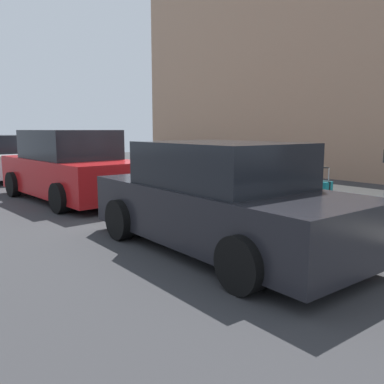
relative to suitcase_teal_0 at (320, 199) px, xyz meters
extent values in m
plane|color=#333335|center=(3.00, 0.80, -0.47)|extent=(40.00, 40.00, 0.00)
cube|color=#ADA89E|center=(3.00, -1.70, -0.40)|extent=(18.00, 5.00, 0.14)
cube|color=#0F606B|center=(0.00, 0.00, 0.00)|extent=(0.38, 0.27, 0.66)
cube|color=black|center=(0.00, 0.00, 0.00)|extent=(0.37, 0.07, 0.67)
cylinder|color=gray|center=(-0.15, -0.01, 0.45)|extent=(0.02, 0.02, 0.25)
cylinder|color=gray|center=(0.15, 0.01, 0.45)|extent=(0.02, 0.02, 0.25)
cylinder|color=black|center=(0.00, 0.00, 0.58)|extent=(0.30, 0.05, 0.02)
cylinder|color=black|center=(-0.16, -0.01, -0.31)|extent=(0.05, 0.02, 0.04)
cylinder|color=black|center=(0.16, 0.01, -0.31)|extent=(0.05, 0.02, 0.04)
cube|color=black|center=(0.47, -0.06, -0.08)|extent=(0.47, 0.26, 0.51)
cube|color=black|center=(0.47, -0.06, -0.08)|extent=(0.46, 0.08, 0.52)
cylinder|color=gray|center=(0.27, -0.08, 0.30)|extent=(0.02, 0.02, 0.26)
cylinder|color=gray|center=(0.66, -0.05, 0.30)|extent=(0.02, 0.02, 0.26)
cylinder|color=black|center=(0.47, -0.06, 0.43)|extent=(0.39, 0.06, 0.02)
cylinder|color=black|center=(0.26, -0.08, -0.31)|extent=(0.05, 0.02, 0.04)
cylinder|color=black|center=(0.67, -0.04, -0.31)|extent=(0.05, 0.02, 0.04)
cube|color=navy|center=(0.98, 0.09, -0.06)|extent=(0.46, 0.25, 0.54)
cube|color=black|center=(0.98, 0.09, -0.06)|extent=(0.46, 0.05, 0.55)
cylinder|color=gray|center=(0.78, 0.09, 0.36)|extent=(0.02, 0.02, 0.30)
cylinder|color=gray|center=(1.17, 0.09, 0.36)|extent=(0.02, 0.02, 0.30)
cylinder|color=black|center=(0.98, 0.09, 0.51)|extent=(0.39, 0.03, 0.02)
cylinder|color=black|center=(0.77, 0.09, -0.31)|extent=(0.04, 0.02, 0.04)
cylinder|color=black|center=(1.18, 0.09, -0.31)|extent=(0.04, 0.02, 0.04)
cube|color=red|center=(1.45, -0.01, -0.02)|extent=(0.39, 0.23, 0.62)
cube|color=black|center=(1.45, -0.01, -0.02)|extent=(0.39, 0.04, 0.63)
cylinder|color=gray|center=(1.29, -0.01, 0.44)|extent=(0.02, 0.02, 0.32)
cylinder|color=gray|center=(1.61, -0.01, 0.44)|extent=(0.02, 0.02, 0.32)
cylinder|color=black|center=(1.45, -0.01, 0.60)|extent=(0.32, 0.03, 0.02)
cylinder|color=black|center=(1.28, -0.01, -0.31)|extent=(0.04, 0.02, 0.04)
cylinder|color=black|center=(1.62, -0.01, -0.31)|extent=(0.04, 0.02, 0.04)
cube|color=#59601E|center=(1.90, -0.02, -0.04)|extent=(0.40, 0.24, 0.58)
cube|color=black|center=(1.90, -0.02, -0.04)|extent=(0.40, 0.06, 0.59)
cylinder|color=gray|center=(1.73, -0.02, 0.27)|extent=(0.02, 0.02, 0.04)
cylinder|color=gray|center=(2.06, -0.03, 0.27)|extent=(0.02, 0.02, 0.04)
cylinder|color=black|center=(1.90, -0.02, 0.29)|extent=(0.34, 0.04, 0.02)
cylinder|color=black|center=(1.72, -0.02, -0.31)|extent=(0.04, 0.02, 0.04)
cylinder|color=black|center=(2.07, -0.03, -0.31)|extent=(0.04, 0.02, 0.04)
cube|color=#9EA0A8|center=(2.36, 0.02, -0.04)|extent=(0.43, 0.26, 0.58)
cube|color=black|center=(2.36, 0.02, -0.04)|extent=(0.43, 0.06, 0.60)
cylinder|color=gray|center=(2.18, 0.03, 0.27)|extent=(0.02, 0.02, 0.04)
cylinder|color=gray|center=(2.54, 0.02, 0.27)|extent=(0.02, 0.02, 0.04)
cylinder|color=black|center=(2.36, 0.02, 0.29)|extent=(0.36, 0.04, 0.02)
cylinder|color=black|center=(2.18, 0.03, -0.31)|extent=(0.04, 0.02, 0.04)
cylinder|color=black|center=(2.55, 0.02, -0.31)|extent=(0.04, 0.02, 0.04)
cube|color=maroon|center=(2.85, -0.04, 0.00)|extent=(0.45, 0.23, 0.65)
cube|color=black|center=(2.85, -0.04, 0.00)|extent=(0.44, 0.08, 0.67)
cylinder|color=gray|center=(2.66, -0.02, 0.48)|extent=(0.02, 0.02, 0.31)
cylinder|color=gray|center=(3.03, -0.06, 0.48)|extent=(0.02, 0.02, 0.31)
cylinder|color=black|center=(2.85, -0.04, 0.63)|extent=(0.37, 0.06, 0.02)
cylinder|color=black|center=(2.66, -0.02, -0.31)|extent=(0.05, 0.02, 0.04)
cylinder|color=black|center=(3.04, -0.06, -0.31)|extent=(0.05, 0.02, 0.04)
cube|color=#0F606B|center=(3.29, 0.01, 0.00)|extent=(0.35, 0.25, 0.66)
cube|color=black|center=(3.29, 0.01, 0.00)|extent=(0.35, 0.05, 0.67)
cylinder|color=gray|center=(3.15, 0.02, 0.43)|extent=(0.02, 0.02, 0.21)
cylinder|color=gray|center=(3.43, 0.01, 0.43)|extent=(0.02, 0.02, 0.21)
cylinder|color=black|center=(3.29, 0.01, 0.53)|extent=(0.28, 0.03, 0.02)
cylinder|color=black|center=(3.15, 0.02, -0.31)|extent=(0.04, 0.02, 0.04)
cylinder|color=black|center=(3.44, 0.01, -0.31)|extent=(0.04, 0.02, 0.04)
cube|color=black|center=(3.70, 0.02, -0.01)|extent=(0.37, 0.27, 0.63)
cube|color=black|center=(3.70, 0.02, -0.01)|extent=(0.37, 0.06, 0.65)
cylinder|color=gray|center=(3.55, 0.03, 0.40)|extent=(0.02, 0.02, 0.19)
cylinder|color=gray|center=(3.85, 0.02, 0.40)|extent=(0.02, 0.02, 0.19)
cylinder|color=black|center=(3.70, 0.02, 0.49)|extent=(0.30, 0.04, 0.02)
cylinder|color=black|center=(3.55, 0.03, -0.31)|extent=(0.04, 0.02, 0.04)
cylinder|color=black|center=(3.86, 0.02, -0.31)|extent=(0.04, 0.02, 0.04)
cylinder|color=#D89E0C|center=(4.41, 0.01, 0.00)|extent=(0.20, 0.20, 0.67)
sphere|color=#D89E0C|center=(4.41, 0.01, 0.39)|extent=(0.21, 0.21, 0.21)
cylinder|color=#D89E0C|center=(4.56, 0.01, 0.04)|extent=(0.09, 0.10, 0.09)
cylinder|color=#D89E0C|center=(4.26, 0.01, 0.04)|extent=(0.09, 0.10, 0.09)
cylinder|color=#333338|center=(5.17, 0.16, 0.06)|extent=(0.15, 0.15, 0.78)
cube|color=black|center=(-0.01, 2.50, 0.08)|extent=(4.42, 1.86, 0.76)
cube|color=black|center=(-0.01, 2.50, 0.77)|extent=(2.32, 1.67, 0.62)
cylinder|color=black|center=(1.37, 3.36, -0.15)|extent=(0.64, 0.23, 0.64)
cylinder|color=black|center=(1.32, 1.58, -0.15)|extent=(0.64, 0.23, 0.64)
cylinder|color=black|center=(-1.35, 3.43, -0.15)|extent=(0.64, 0.23, 0.64)
cylinder|color=black|center=(-1.39, 1.65, -0.15)|extent=(0.64, 0.23, 0.64)
cube|color=#AD1619|center=(5.42, 2.50, 0.13)|extent=(4.66, 2.03, 0.85)
cube|color=black|center=(5.42, 2.50, 0.90)|extent=(2.46, 1.78, 0.69)
cylinder|color=black|center=(6.79, 3.49, -0.15)|extent=(0.65, 0.25, 0.64)
cylinder|color=black|center=(6.88, 1.66, -0.15)|extent=(0.65, 0.25, 0.64)
cylinder|color=black|center=(3.96, 3.35, -0.15)|extent=(0.65, 0.25, 0.64)
cylinder|color=black|center=(4.04, 1.52, -0.15)|extent=(0.65, 0.25, 0.64)
cube|color=silver|center=(11.18, 2.50, 0.08)|extent=(4.43, 1.96, 0.74)
cube|color=black|center=(11.18, 2.50, 0.75)|extent=(2.31, 1.77, 0.61)
cylinder|color=black|center=(12.53, 1.53, -0.15)|extent=(0.64, 0.23, 0.64)
cylinder|color=black|center=(9.80, 1.57, -0.15)|extent=(0.64, 0.23, 0.64)
cylinder|color=black|center=(15.55, 1.52, -0.15)|extent=(0.65, 0.26, 0.64)
camera|label=1|loc=(-4.23, 6.41, 1.26)|focal=37.95mm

